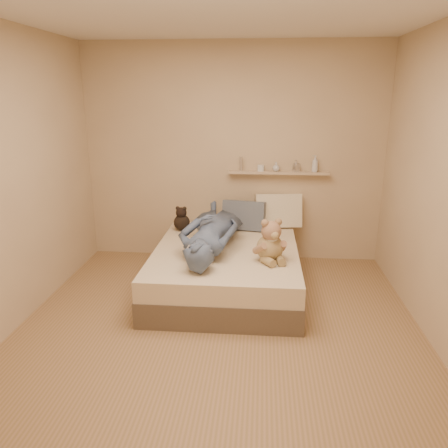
# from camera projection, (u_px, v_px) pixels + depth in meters

# --- Properties ---
(room) EXTENTS (3.80, 3.80, 3.80)m
(room) POSITION_uv_depth(u_px,v_px,m) (217.00, 187.00, 3.45)
(room) COLOR #966E4D
(room) RESTS_ON ground
(bed) EXTENTS (1.50, 1.90, 0.45)m
(bed) POSITION_uv_depth(u_px,v_px,m) (226.00, 268.00, 4.65)
(bed) COLOR brown
(bed) RESTS_ON floor
(game_console) EXTENTS (0.21, 0.15, 0.07)m
(game_console) POSITION_uv_depth(u_px,v_px,m) (196.00, 250.00, 4.04)
(game_console) COLOR silver
(game_console) RESTS_ON bed
(teddy_bear) EXTENTS (0.34, 0.35, 0.43)m
(teddy_bear) POSITION_uv_depth(u_px,v_px,m) (271.00, 244.00, 4.19)
(teddy_bear) COLOR tan
(teddy_bear) RESTS_ON bed
(dark_plush) EXTENTS (0.19, 0.19, 0.29)m
(dark_plush) POSITION_uv_depth(u_px,v_px,m) (182.00, 220.00, 5.15)
(dark_plush) COLOR black
(dark_plush) RESTS_ON bed
(pillow_cream) EXTENTS (0.58, 0.31, 0.43)m
(pillow_cream) POSITION_uv_depth(u_px,v_px,m) (278.00, 211.00, 5.27)
(pillow_cream) COLOR beige
(pillow_cream) RESTS_ON bed
(pillow_grey) EXTENTS (0.53, 0.28, 0.36)m
(pillow_grey) POSITION_uv_depth(u_px,v_px,m) (244.00, 215.00, 5.18)
(pillow_grey) COLOR slate
(pillow_grey) RESTS_ON bed
(person) EXTENTS (0.71, 1.64, 0.38)m
(person) POSITION_uv_depth(u_px,v_px,m) (212.00, 230.00, 4.56)
(person) COLOR #4D5A79
(person) RESTS_ON bed
(wall_shelf) EXTENTS (1.20, 0.12, 0.03)m
(wall_shelf) POSITION_uv_depth(u_px,v_px,m) (278.00, 173.00, 5.22)
(wall_shelf) COLOR tan
(wall_shelf) RESTS_ON wall_back
(shelf_bottles) EXTENTS (0.94, 0.09, 0.20)m
(shelf_bottles) POSITION_uv_depth(u_px,v_px,m) (288.00, 166.00, 5.19)
(shelf_bottles) COLOR silver
(shelf_bottles) RESTS_ON wall_shelf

